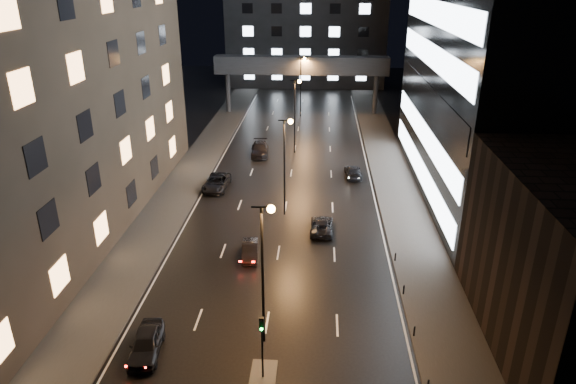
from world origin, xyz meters
name	(u,v)px	position (x,y,z in m)	size (l,w,h in m)	color
ground	(291,173)	(0.00, 40.00, 0.00)	(160.00, 160.00, 0.00)	black
sidewalk_left	(183,185)	(-12.50, 35.00, 0.07)	(5.00, 110.00, 0.15)	#383533
sidewalk_right	(397,190)	(12.50, 35.00, 0.07)	(5.00, 110.00, 0.15)	#383533
building_left	(13,12)	(-22.50, 24.00, 20.00)	(15.00, 48.00, 40.00)	#2D2319
building_far	(306,26)	(0.00, 98.00, 12.50)	(34.00, 14.00, 25.00)	#333335
skybridge	(301,66)	(0.00, 70.00, 8.34)	(30.00, 3.00, 10.00)	#333335
traffic_signal_near	(262,338)	(0.30, 4.49, 3.09)	(0.28, 0.34, 4.40)	black
bollard_row	(421,357)	(10.20, 6.50, 0.45)	(0.12, 25.12, 0.90)	black
streetlight_near	(265,258)	(0.16, 8.00, 6.50)	(1.45, 0.50, 10.15)	black
streetlight_mid_a	(286,155)	(0.16, 28.00, 6.50)	(1.45, 0.50, 10.15)	black
streetlight_mid_b	(296,107)	(0.16, 48.00, 6.50)	(1.45, 0.50, 10.15)	black
streetlight_far	(302,79)	(0.16, 68.00, 6.50)	(1.45, 0.50, 10.15)	black
car_away_a	(146,343)	(-7.53, 6.30, 0.79)	(1.87, 4.64, 1.58)	black
car_away_b	(250,250)	(-2.42, 19.17, 0.64)	(1.36, 3.91, 1.29)	black
car_away_c	(216,183)	(-8.34, 34.38, 0.77)	(2.54, 5.52, 1.53)	black
car_away_d	(260,149)	(-4.71, 46.79, 0.81)	(2.27, 5.59, 1.62)	black
car_toward_a	(322,226)	(3.85, 24.36, 0.64)	(2.13, 4.62, 1.28)	black
car_toward_b	(353,172)	(7.65, 39.17, 0.67)	(1.87, 4.61, 1.34)	black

